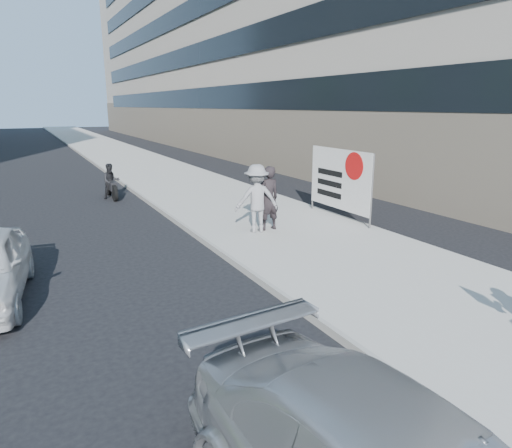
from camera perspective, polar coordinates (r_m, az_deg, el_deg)
ground at (r=7.72m, az=-2.83°, el=-13.83°), size 160.00×160.00×0.00m
near_sidewalk at (r=27.30m, az=-12.86°, el=6.67°), size 5.00×120.00×0.15m
near_building at (r=43.48m, az=-0.04°, el=22.98°), size 14.00×70.00×20.00m
jogger at (r=12.92m, az=0.08°, el=3.20°), size 1.37×0.96×1.94m
pedestrian_woman at (r=13.15m, az=1.55°, el=3.24°), size 0.70×0.48×1.86m
protest_banner at (r=14.77m, az=10.43°, el=5.52°), size 0.08×3.06×2.20m
motorcycle at (r=19.39m, az=-17.66°, el=4.91°), size 0.71×2.04×1.42m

